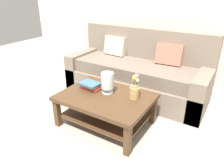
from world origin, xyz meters
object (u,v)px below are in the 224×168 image
at_px(flower_pitcher, 135,89).
at_px(glass_hurricane_vase, 107,81).
at_px(couch, 137,73).
at_px(book_stack_main, 91,86).
at_px(coffee_table, 106,103).

bearing_deg(flower_pitcher, glass_hurricane_vase, -171.92).
relative_size(couch, glass_hurricane_vase, 8.37).
bearing_deg(couch, glass_hurricane_vase, -87.29).
xyz_separation_m(book_stack_main, flower_pitcher, (0.61, 0.08, 0.07)).
bearing_deg(book_stack_main, flower_pitcher, 7.17).
distance_m(book_stack_main, glass_hurricane_vase, 0.28).
bearing_deg(couch, flower_pitcher, -66.61).
bearing_deg(coffee_table, flower_pitcher, 20.32).
height_order(couch, flower_pitcher, couch).
bearing_deg(flower_pitcher, couch, 113.39).
bearing_deg(glass_hurricane_vase, flower_pitcher, 8.08).
height_order(book_stack_main, flower_pitcher, flower_pitcher).
relative_size(couch, flower_pitcher, 7.23).
bearing_deg(flower_pitcher, coffee_table, -159.68).
height_order(coffee_table, flower_pitcher, flower_pitcher).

